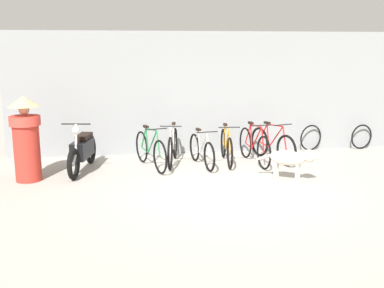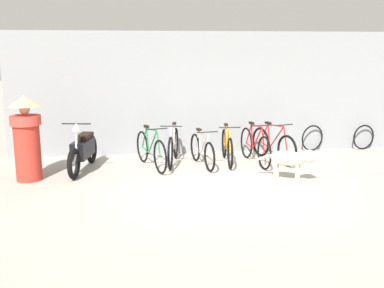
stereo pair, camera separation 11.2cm
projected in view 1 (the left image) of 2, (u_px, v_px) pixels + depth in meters
ground_plane at (234, 191)px, 8.08m from camera, size 60.00×60.00×0.00m
shop_wall_back at (205, 93)px, 10.85m from camera, size 9.39×0.20×2.91m
bicycle_0 at (150, 150)px, 9.57m from camera, size 0.64×1.71×0.91m
bicycle_1 at (173, 147)px, 9.92m from camera, size 0.50×1.76×0.92m
bicycle_2 at (202, 151)px, 9.72m from camera, size 0.46×1.57×0.82m
bicycle_3 at (226, 147)px, 9.99m from camera, size 0.46×1.72×0.88m
bicycle_4 at (254, 146)px, 9.95m from camera, size 0.46×1.78×0.93m
bicycle_5 at (272, 145)px, 10.16m from camera, size 0.62×1.67×0.90m
motorcycle at (82, 151)px, 9.29m from camera, size 0.58×1.89×1.07m
stray_dog at (292, 159)px, 8.56m from camera, size 1.04×0.73×0.66m
person_in_robes at (26, 137)px, 8.52m from camera, size 0.80×0.80×1.64m
spare_tire_left at (361, 137)px, 11.39m from camera, size 0.63×0.17×0.63m
spare_tire_right at (311, 138)px, 11.20m from camera, size 0.63×0.23×0.65m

